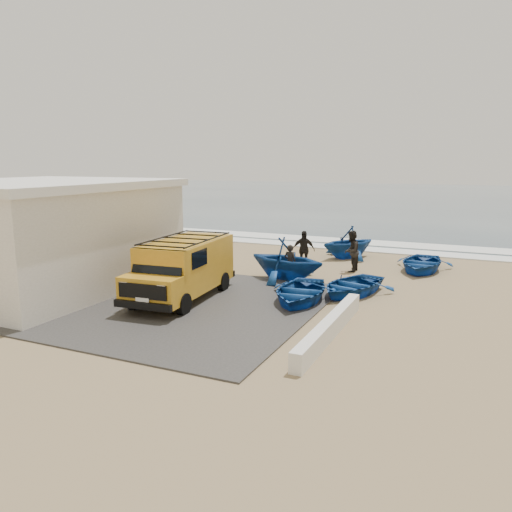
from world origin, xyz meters
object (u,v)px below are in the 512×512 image
(boat_mid_left, at_px, (286,259))
(boat_mid_right, at_px, (421,263))
(van, at_px, (183,267))
(fisherman_back, at_px, (303,250))
(parapet, at_px, (330,327))
(fisherman_middle, at_px, (351,251))
(boat_near_left, at_px, (300,292))
(boat_near_right, at_px, (352,285))
(fisherman_front, at_px, (290,262))
(boat_far_left, at_px, (348,242))
(building, at_px, (39,234))

(boat_mid_left, distance_m, boat_mid_right, 6.66)
(van, height_order, fisherman_back, van)
(van, distance_m, boat_mid_right, 11.48)
(boat_mid_right, relative_size, fisherman_back, 2.02)
(parapet, xyz_separation_m, fisherman_middle, (-1.56, 8.92, 0.68))
(boat_near_left, distance_m, fisherman_middle, 5.87)
(fisherman_middle, bearing_deg, boat_near_right, 18.00)
(boat_mid_right, distance_m, fisherman_front, 6.50)
(boat_near_right, relative_size, fisherman_front, 2.27)
(boat_far_left, xyz_separation_m, fisherman_back, (-1.28, -3.53, 0.06))
(boat_near_right, height_order, fisherman_front, fisherman_front)
(boat_near_right, distance_m, boat_mid_right, 5.78)
(parapet, bearing_deg, building, 175.42)
(building, relative_size, fisherman_middle, 4.91)
(boat_mid_right, bearing_deg, fisherman_front, -137.48)
(boat_far_left, bearing_deg, boat_near_right, -39.49)
(fisherman_front, distance_m, fisherman_middle, 3.40)
(parapet, relative_size, boat_mid_left, 1.71)
(boat_far_left, relative_size, fisherman_middle, 1.69)
(van, distance_m, fisherman_middle, 8.53)
(building, distance_m, fisherman_front, 10.42)
(building, distance_m, boat_near_right, 12.69)
(fisherman_back, bearing_deg, fisherman_middle, -7.37)
(boat_mid_left, relative_size, boat_far_left, 1.08)
(building, relative_size, van, 1.72)
(boat_mid_right, distance_m, fisherman_middle, 3.34)
(boat_near_left, distance_m, fisherman_front, 3.46)
(van, bearing_deg, boat_mid_right, 43.97)
(boat_mid_right, relative_size, fisherman_front, 2.38)
(boat_near_right, distance_m, boat_mid_left, 3.45)
(boat_near_right, distance_m, fisherman_front, 3.29)
(boat_mid_right, bearing_deg, fisherman_back, -159.14)
(boat_near_right, relative_size, boat_mid_left, 1.00)
(building, distance_m, boat_mid_left, 10.23)
(parapet, height_order, boat_far_left, boat_far_left)
(boat_near_right, xyz_separation_m, boat_mid_left, (-3.17, 1.23, 0.56))
(parapet, xyz_separation_m, boat_mid_right, (1.40, 10.34, 0.11))
(boat_near_right, bearing_deg, boat_mid_right, 86.17)
(fisherman_back, bearing_deg, building, -153.97)
(building, bearing_deg, boat_mid_right, 33.89)
(boat_far_left, distance_m, fisherman_back, 3.76)
(boat_near_right, bearing_deg, fisherman_middle, 120.08)
(parapet, distance_m, boat_mid_right, 10.43)
(boat_far_left, xyz_separation_m, fisherman_front, (-1.05, -5.98, -0.08))
(boat_mid_left, height_order, fisherman_back, boat_mid_left)
(boat_near_left, xyz_separation_m, boat_near_right, (1.48, 1.80, -0.02))
(fisherman_middle, xyz_separation_m, fisherman_back, (-2.23, -0.30, -0.04))
(boat_mid_right, xyz_separation_m, boat_far_left, (-3.92, 1.81, 0.47))
(parapet, height_order, boat_near_right, boat_near_right)
(building, bearing_deg, boat_mid_left, 30.28)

